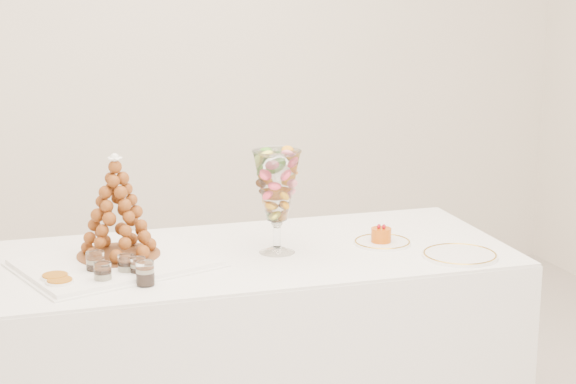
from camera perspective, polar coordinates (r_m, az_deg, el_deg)
name	(u,v)px	position (r m, az deg, el deg)	size (l,w,h in m)	color
buffet_table	(223,359)	(3.38, -3.85, -9.84)	(2.00, 0.86, 0.75)	white
lace_tray	(115,263)	(3.18, -10.19, -4.16)	(0.58, 0.43, 0.02)	white
macaron_vase	(277,187)	(3.22, -0.67, 0.30)	(0.16, 0.16, 0.35)	white
cake_plate	(382,243)	(3.39, 5.61, -3.00)	(0.20, 0.20, 0.01)	white
spare_plate	(460,255)	(3.27, 10.14, -3.71)	(0.25, 0.25, 0.01)	white
verrine_a	(95,264)	(3.08, -11.34, -4.19)	(0.06, 0.06, 0.08)	white
verrine_b	(126,266)	(3.05, -9.57, -4.34)	(0.05, 0.05, 0.07)	white
verrine_c	(138,268)	(3.04, -8.88, -4.45)	(0.05, 0.05, 0.07)	white
verrine_d	(103,274)	(2.99, -10.92, -4.79)	(0.05, 0.05, 0.07)	white
verrine_e	(145,273)	(2.96, -8.46, -4.79)	(0.06, 0.06, 0.08)	white
ramekin_back	(55,280)	(3.04, -13.63, -5.08)	(0.09, 0.09, 0.03)	white
ramekin_front	(60,284)	(2.99, -13.37, -5.36)	(0.09, 0.09, 0.03)	white
croquembouche	(117,206)	(3.18, -10.12, -0.85)	(0.28, 0.28, 0.34)	brown
mousse_cake	(381,235)	(3.37, 5.54, -2.54)	(0.07, 0.07, 0.06)	#C15008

